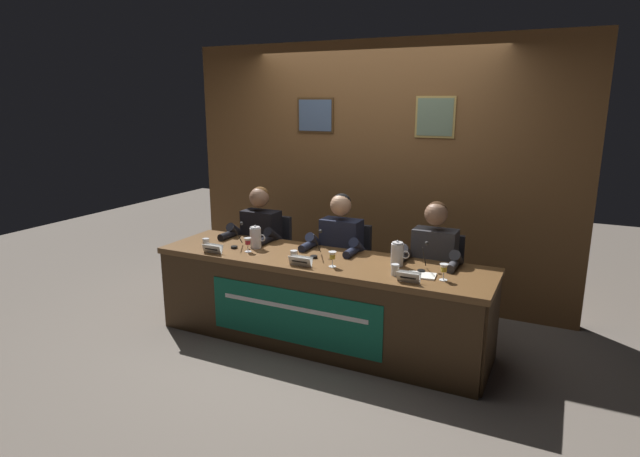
% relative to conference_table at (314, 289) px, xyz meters
% --- Properties ---
extents(ground_plane, '(12.00, 12.00, 0.00)m').
position_rel_conference_table_xyz_m(ground_plane, '(0.00, 0.10, -0.50)').
color(ground_plane, '#70665B').
extents(wall_back_panelled, '(4.06, 0.14, 2.60)m').
position_rel_conference_table_xyz_m(wall_back_panelled, '(0.00, 1.34, 0.80)').
color(wall_back_panelled, brown).
rests_on(wall_back_panelled, ground_plane).
extents(conference_table, '(2.86, 0.75, 0.75)m').
position_rel_conference_table_xyz_m(conference_table, '(0.00, 0.00, 0.00)').
color(conference_table, brown).
rests_on(conference_table, ground_plane).
extents(chair_left, '(0.44, 0.45, 0.89)m').
position_rel_conference_table_xyz_m(chair_left, '(-0.85, 0.66, -0.07)').
color(chair_left, black).
rests_on(chair_left, ground_plane).
extents(panelist_left, '(0.51, 0.48, 1.22)m').
position_rel_conference_table_xyz_m(panelist_left, '(-0.85, 0.47, 0.20)').
color(panelist_left, black).
rests_on(panelist_left, ground_plane).
extents(nameplate_left, '(0.18, 0.06, 0.08)m').
position_rel_conference_table_xyz_m(nameplate_left, '(-0.88, -0.18, 0.28)').
color(nameplate_left, white).
rests_on(nameplate_left, conference_table).
extents(juice_glass_left, '(0.06, 0.06, 0.12)m').
position_rel_conference_table_xyz_m(juice_glass_left, '(-0.64, -0.01, 0.33)').
color(juice_glass_left, white).
rests_on(juice_glass_left, conference_table).
extents(water_cup_left, '(0.06, 0.06, 0.08)m').
position_rel_conference_table_xyz_m(water_cup_left, '(-1.04, -0.07, 0.28)').
color(water_cup_left, silver).
rests_on(water_cup_left, conference_table).
extents(microphone_left, '(0.06, 0.17, 0.22)m').
position_rel_conference_table_xyz_m(microphone_left, '(-0.81, 0.06, 0.32)').
color(microphone_left, black).
rests_on(microphone_left, conference_table).
extents(chair_center, '(0.44, 0.45, 0.89)m').
position_rel_conference_table_xyz_m(chair_center, '(0.00, 0.66, -0.07)').
color(chair_center, black).
rests_on(chair_center, ground_plane).
extents(panelist_center, '(0.51, 0.48, 1.22)m').
position_rel_conference_table_xyz_m(panelist_center, '(0.00, 0.47, 0.20)').
color(panelist_center, black).
rests_on(panelist_center, ground_plane).
extents(nameplate_center, '(0.19, 0.06, 0.08)m').
position_rel_conference_table_xyz_m(nameplate_center, '(-0.04, -0.17, 0.28)').
color(nameplate_center, white).
rests_on(nameplate_center, conference_table).
extents(juice_glass_center, '(0.06, 0.06, 0.12)m').
position_rel_conference_table_xyz_m(juice_glass_center, '(0.20, -0.08, 0.33)').
color(juice_glass_center, white).
rests_on(juice_glass_center, conference_table).
extents(water_cup_center, '(0.06, 0.06, 0.08)m').
position_rel_conference_table_xyz_m(water_cup_center, '(-0.15, -0.06, 0.28)').
color(water_cup_center, silver).
rests_on(water_cup_center, conference_table).
extents(microphone_center, '(0.06, 0.17, 0.22)m').
position_rel_conference_table_xyz_m(microphone_center, '(-0.04, 0.11, 0.32)').
color(microphone_center, black).
rests_on(microphone_center, conference_table).
extents(chair_right, '(0.44, 0.45, 0.89)m').
position_rel_conference_table_xyz_m(chair_right, '(0.86, 0.66, -0.07)').
color(chair_right, black).
rests_on(chair_right, ground_plane).
extents(panelist_right, '(0.51, 0.48, 1.22)m').
position_rel_conference_table_xyz_m(panelist_right, '(0.86, 0.47, 0.20)').
color(panelist_right, black).
rests_on(panelist_right, ground_plane).
extents(nameplate_right, '(0.17, 0.06, 0.08)m').
position_rel_conference_table_xyz_m(nameplate_right, '(0.84, -0.17, 0.28)').
color(nameplate_right, white).
rests_on(nameplate_right, conference_table).
extents(juice_glass_right, '(0.06, 0.06, 0.12)m').
position_rel_conference_table_xyz_m(juice_glass_right, '(1.06, -0.01, 0.33)').
color(juice_glass_right, white).
rests_on(juice_glass_right, conference_table).
extents(water_cup_right, '(0.06, 0.06, 0.08)m').
position_rel_conference_table_xyz_m(water_cup_right, '(0.70, -0.05, 0.28)').
color(water_cup_right, silver).
rests_on(water_cup_right, conference_table).
extents(microphone_right, '(0.06, 0.17, 0.22)m').
position_rel_conference_table_xyz_m(microphone_right, '(0.87, 0.13, 0.32)').
color(microphone_right, black).
rests_on(microphone_right, conference_table).
extents(water_pitcher_left_side, '(0.15, 0.10, 0.21)m').
position_rel_conference_table_xyz_m(water_pitcher_left_side, '(-0.64, 0.12, 0.34)').
color(water_pitcher_left_side, silver).
rests_on(water_pitcher_left_side, conference_table).
extents(water_pitcher_right_side, '(0.15, 0.10, 0.21)m').
position_rel_conference_table_xyz_m(water_pitcher_right_side, '(0.65, 0.18, 0.34)').
color(water_pitcher_right_side, silver).
rests_on(water_pitcher_right_side, conference_table).
extents(document_stack_right, '(0.23, 0.17, 0.01)m').
position_rel_conference_table_xyz_m(document_stack_right, '(0.89, 0.01, 0.25)').
color(document_stack_right, white).
rests_on(document_stack_right, conference_table).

